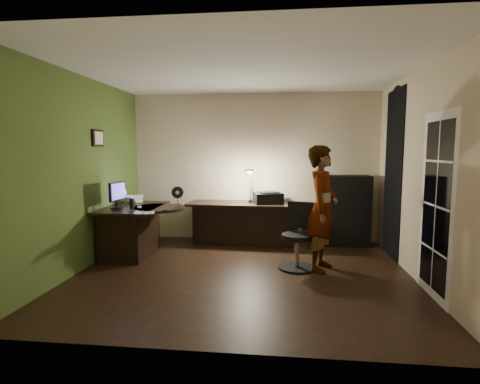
# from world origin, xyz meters

# --- Properties ---
(floor) EXTENTS (4.50, 4.00, 0.01)m
(floor) POSITION_xyz_m (0.00, 0.00, -0.01)
(floor) COLOR black
(floor) RESTS_ON ground
(ceiling) EXTENTS (4.50, 4.00, 0.01)m
(ceiling) POSITION_xyz_m (0.00, 0.00, 2.71)
(ceiling) COLOR silver
(ceiling) RESTS_ON floor
(wall_back) EXTENTS (4.50, 0.01, 2.70)m
(wall_back) POSITION_xyz_m (0.00, 2.00, 1.35)
(wall_back) COLOR #CAB692
(wall_back) RESTS_ON floor
(wall_front) EXTENTS (4.50, 0.01, 2.70)m
(wall_front) POSITION_xyz_m (0.00, -2.00, 1.35)
(wall_front) COLOR #CAB692
(wall_front) RESTS_ON floor
(wall_left) EXTENTS (0.01, 4.00, 2.70)m
(wall_left) POSITION_xyz_m (-2.25, 0.00, 1.35)
(wall_left) COLOR #CAB692
(wall_left) RESTS_ON floor
(wall_right) EXTENTS (0.01, 4.00, 2.70)m
(wall_right) POSITION_xyz_m (2.25, 0.00, 1.35)
(wall_right) COLOR #CAB692
(wall_right) RESTS_ON floor
(green_wall_overlay) EXTENTS (0.00, 4.00, 2.70)m
(green_wall_overlay) POSITION_xyz_m (-2.24, 0.00, 1.35)
(green_wall_overlay) COLOR #476125
(green_wall_overlay) RESTS_ON floor
(arched_doorway) EXTENTS (0.01, 0.90, 2.60)m
(arched_doorway) POSITION_xyz_m (2.24, 1.15, 1.30)
(arched_doorway) COLOR black
(arched_doorway) RESTS_ON floor
(french_door) EXTENTS (0.02, 0.92, 2.10)m
(french_door) POSITION_xyz_m (2.24, -0.55, 1.05)
(french_door) COLOR white
(french_door) RESTS_ON floor
(framed_picture) EXTENTS (0.04, 0.30, 0.25)m
(framed_picture) POSITION_xyz_m (-2.22, 0.45, 1.85)
(framed_picture) COLOR black
(framed_picture) RESTS_ON wall_left
(desk_left) EXTENTS (0.87, 1.38, 0.78)m
(desk_left) POSITION_xyz_m (-1.83, 0.74, 0.39)
(desk_left) COLOR black
(desk_left) RESTS_ON floor
(desk_right) EXTENTS (2.01, 0.78, 0.74)m
(desk_right) POSITION_xyz_m (-0.15, 1.63, 0.37)
(desk_right) COLOR black
(desk_right) RESTS_ON floor
(cabinet) EXTENTS (0.83, 0.43, 1.23)m
(cabinet) POSITION_xyz_m (1.64, 1.78, 0.62)
(cabinet) COLOR black
(cabinet) RESTS_ON floor
(laptop_stand) EXTENTS (0.29, 0.26, 0.10)m
(laptop_stand) POSITION_xyz_m (-1.97, 1.11, 0.85)
(laptop_stand) COLOR silver
(laptop_stand) RESTS_ON desk_left
(laptop) EXTENTS (0.44, 0.43, 0.24)m
(laptop) POSITION_xyz_m (-1.97, 1.11, 1.02)
(laptop) COLOR silver
(laptop) RESTS_ON laptop_stand
(monitor) EXTENTS (0.11, 0.44, 0.29)m
(monitor) POSITION_xyz_m (-1.95, 0.43, 0.94)
(monitor) COLOR black
(monitor) RESTS_ON desk_left
(mouse) EXTENTS (0.08, 0.10, 0.03)m
(mouse) POSITION_xyz_m (-1.62, 0.49, 0.82)
(mouse) COLOR silver
(mouse) RESTS_ON desk_left
(phone) EXTENTS (0.08, 0.13, 0.01)m
(phone) POSITION_xyz_m (-1.18, 0.37, 0.80)
(phone) COLOR black
(phone) RESTS_ON desk_left
(pen) EXTENTS (0.03, 0.15, 0.01)m
(pen) POSITION_xyz_m (-1.94, 0.73, 0.80)
(pen) COLOR black
(pen) RESTS_ON desk_left
(speaker) EXTENTS (0.07, 0.07, 0.17)m
(speaker) POSITION_xyz_m (-1.70, 0.40, 0.88)
(speaker) COLOR black
(speaker) RESTS_ON desk_left
(notepad) EXTENTS (0.17, 0.21, 0.01)m
(notepad) POSITION_xyz_m (-1.32, 0.07, 0.80)
(notepad) COLOR silver
(notepad) RESTS_ON desk_left
(desk_fan) EXTENTS (0.22, 0.15, 0.32)m
(desk_fan) POSITION_xyz_m (-1.26, 1.33, 0.89)
(desk_fan) COLOR black
(desk_fan) RESTS_ON desk_right
(headphones) EXTENTS (0.22, 0.14, 0.10)m
(headphones) POSITION_xyz_m (0.35, 1.49, 0.79)
(headphones) COLOR navy
(headphones) RESTS_ON desk_right
(printer) EXTENTS (0.56, 0.49, 0.21)m
(printer) POSITION_xyz_m (0.28, 1.60, 0.84)
(printer) COLOR black
(printer) RESTS_ON desk_right
(desk_lamp) EXTENTS (0.25, 0.33, 0.65)m
(desk_lamp) POSITION_xyz_m (-0.03, 1.65, 1.06)
(desk_lamp) COLOR black
(desk_lamp) RESTS_ON desk_right
(office_chair) EXTENTS (0.64, 0.64, 0.93)m
(office_chair) POSITION_xyz_m (0.74, 0.30, 0.47)
(office_chair) COLOR black
(office_chair) RESTS_ON floor
(person) EXTENTS (0.58, 0.72, 1.74)m
(person) POSITION_xyz_m (1.08, 0.32, 0.87)
(person) COLOR #D8A88C
(person) RESTS_ON floor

